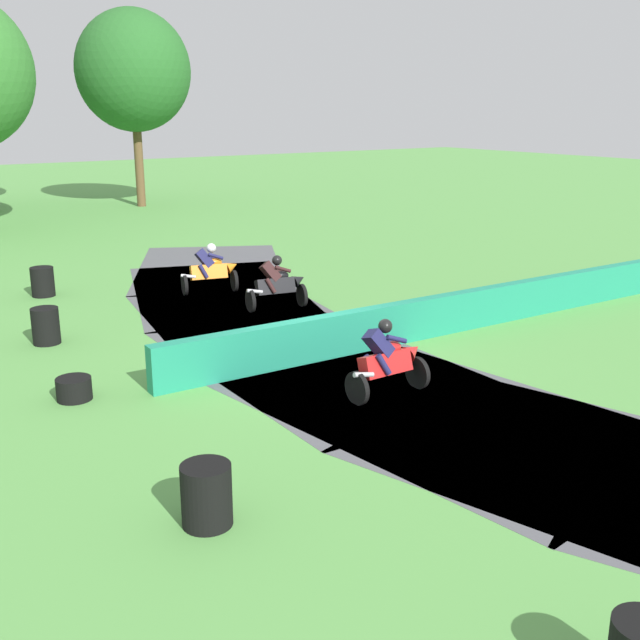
{
  "coord_description": "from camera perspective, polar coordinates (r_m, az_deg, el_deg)",
  "views": [
    {
      "loc": [
        -8.2,
        -12.28,
        5.02
      ],
      "look_at": [
        0.0,
        -0.2,
        0.9
      ],
      "focal_mm": 42.74,
      "sensor_mm": 36.0,
      "label": 1
    }
  ],
  "objects": [
    {
      "name": "tire_stack_near",
      "position": [
        22.08,
        -20.05,
        2.71
      ],
      "size": [
        0.62,
        0.62,
        0.8
      ],
      "color": "black",
      "rests_on": "ground"
    },
    {
      "name": "tire_stack_mid_b",
      "position": [
        14.18,
        -17.94,
        -4.92
      ],
      "size": [
        0.62,
        0.62,
        0.4
      ],
      "color": "black",
      "rests_on": "ground"
    },
    {
      "name": "ground_plane",
      "position": [
        15.6,
        -0.41,
        -3.02
      ],
      "size": [
        120.0,
        120.0,
        0.0
      ],
      "primitive_type": "plane",
      "color": "#569947"
    },
    {
      "name": "safety_barrier",
      "position": [
        18.51,
        12.57,
        1.07
      ],
      "size": [
        16.94,
        0.58,
        0.9
      ],
      "primitive_type": "cube",
      "rotation": [
        0.0,
        0.0,
        4.7
      ],
      "color": "#1E8466",
      "rests_on": "ground"
    },
    {
      "name": "motorcycle_trailing_red",
      "position": [
        13.7,
        5.11,
        -2.96
      ],
      "size": [
        1.68,
        0.84,
        1.43
      ],
      "color": "black",
      "rests_on": "ground"
    },
    {
      "name": "motorcycle_chase_black",
      "position": [
        19.51,
        -3.2,
        2.74
      ],
      "size": [
        1.71,
        1.01,
        1.42
      ],
      "color": "black",
      "rests_on": "ground"
    },
    {
      "name": "tree_mid_rise",
      "position": [
        40.69,
        -13.81,
        17.66
      ],
      "size": [
        5.64,
        5.64,
        9.66
      ],
      "color": "brown",
      "rests_on": "ground"
    },
    {
      "name": "motorcycle_lead_orange",
      "position": [
        21.37,
        -8.15,
        3.76
      ],
      "size": [
        1.72,
        1.08,
        1.43
      ],
      "color": "black",
      "rests_on": "ground"
    },
    {
      "name": "tire_stack_far",
      "position": [
        9.71,
        -8.49,
        -12.83
      ],
      "size": [
        0.63,
        0.63,
        0.8
      ],
      "color": "black",
      "rests_on": "ground"
    },
    {
      "name": "track_asphalt",
      "position": [
        16.13,
        2.56,
        -2.38
      ],
      "size": [
        8.6,
        28.03,
        0.01
      ],
      "color": "#515156",
      "rests_on": "ground"
    },
    {
      "name": "tire_stack_mid_a",
      "position": [
        17.61,
        -19.85,
        -0.42
      ],
      "size": [
        0.59,
        0.59,
        0.8
      ],
      "color": "black",
      "rests_on": "ground"
    }
  ]
}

